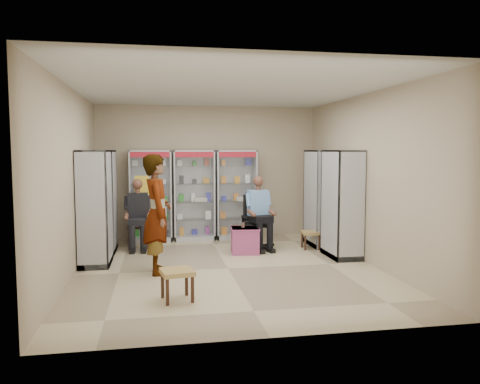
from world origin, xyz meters
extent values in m
plane|color=tan|center=(0.00, 0.00, 0.00)|extent=(6.00, 6.00, 0.00)
cube|color=tan|center=(0.00, 3.00, 1.50)|extent=(5.00, 0.02, 3.00)
cube|color=tan|center=(0.00, -3.00, 1.50)|extent=(5.00, 0.02, 3.00)
cube|color=tan|center=(-2.50, 0.00, 1.50)|extent=(0.02, 6.00, 3.00)
cube|color=tan|center=(2.50, 0.00, 1.50)|extent=(0.02, 6.00, 3.00)
cube|color=beige|center=(0.00, 0.00, 3.00)|extent=(5.00, 6.00, 0.02)
cube|color=silver|center=(-1.30, 2.73, 1.00)|extent=(0.90, 0.50, 2.00)
cube|color=#9FA2A6|center=(-0.35, 2.73, 1.00)|extent=(0.90, 0.50, 2.00)
cube|color=#AFB1B6|center=(0.60, 2.73, 1.00)|extent=(0.90, 0.50, 2.00)
cube|color=silver|center=(2.23, 1.60, 1.00)|extent=(0.90, 0.50, 2.00)
cube|color=silver|center=(2.23, 0.50, 1.00)|extent=(0.90, 0.50, 2.00)
cube|color=silver|center=(-2.23, 1.80, 1.00)|extent=(0.90, 0.50, 2.00)
cube|color=#A5A7AC|center=(-2.23, 0.70, 1.00)|extent=(0.90, 0.50, 2.00)
cube|color=black|center=(-1.55, 2.00, 0.47)|extent=(0.42, 0.42, 0.94)
cube|color=black|center=(0.84, 1.57, 0.54)|extent=(0.69, 0.69, 1.09)
cube|color=#BC4BA2|center=(0.51, 1.14, 0.25)|extent=(0.56, 0.55, 0.50)
cylinder|color=#622E08|center=(0.48, 1.19, 0.55)|extent=(0.07, 0.07, 0.09)
cube|color=#A38144|center=(1.90, 1.30, 0.18)|extent=(0.39, 0.39, 0.36)
cube|color=#AB7D48|center=(-0.92, -1.55, 0.21)|extent=(0.48, 0.48, 0.41)
imported|color=gray|center=(-1.17, -0.07, 0.97)|extent=(0.50, 0.73, 1.93)
camera|label=1|loc=(-1.16, -7.69, 1.99)|focal=35.00mm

